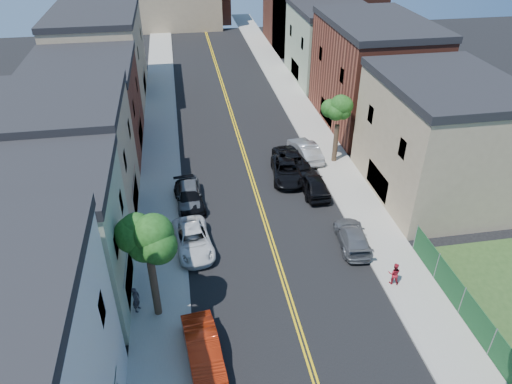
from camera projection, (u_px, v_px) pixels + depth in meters
name	position (u px, v px, depth m)	size (l,w,h in m)	color
sidewalk_left	(159.00, 127.00, 49.39)	(3.20, 100.00, 0.15)	gray
sidewalk_right	(306.00, 117.00, 51.62)	(3.20, 100.00, 0.15)	gray
curb_left	(176.00, 126.00, 49.64)	(0.30, 100.00, 0.15)	gray
curb_right	(290.00, 118.00, 51.38)	(0.30, 100.00, 0.15)	gray
bldg_left_palegrn	(40.00, 248.00, 26.41)	(9.00, 8.00, 8.50)	gray
bldg_left_tan_near	(66.00, 166.00, 33.72)	(9.00, 10.00, 9.00)	#998466
bldg_left_brick	(87.00, 111.00, 43.09)	(9.00, 12.00, 8.00)	brown
bldg_left_tan_far	(101.00, 57.00, 54.27)	(9.00, 16.00, 9.50)	#998466
bldg_right_tan	(437.00, 142.00, 36.84)	(9.00, 12.00, 9.00)	#998466
bldg_right_brick	(372.00, 76.00, 48.15)	(9.00, 14.00, 10.00)	brown
bldg_right_palegrn	(330.00, 45.00, 60.14)	(9.00, 12.00, 8.50)	gray
fence_right	(476.00, 321.00, 26.05)	(0.04, 15.00, 1.90)	#143F1E
tree_left_mid	(145.00, 225.00, 24.35)	(5.20, 5.20, 9.29)	#35221A
tree_right_far	(340.00, 103.00, 40.27)	(4.40, 4.40, 8.03)	#35221A
red_sedan	(203.00, 350.00, 24.79)	(1.70, 4.87, 1.60)	#AA240B
white_pickup	(193.00, 240.00, 32.60)	(2.42, 5.24, 1.46)	silver
grey_car_left	(189.00, 194.00, 37.34)	(1.90, 4.73, 1.61)	#575A5F
black_car_left	(189.00, 197.00, 37.11)	(1.98, 4.86, 1.41)	black
grey_car_right	(352.00, 237.00, 32.98)	(1.95, 4.80, 1.39)	#53565A
black_car_right	(313.00, 184.00, 38.62)	(1.94, 4.83, 1.64)	black
silver_car_right	(305.00, 150.00, 43.52)	(1.75, 5.01, 1.65)	#9A9CA1
dark_car_right_far	(290.00, 158.00, 42.46)	(2.49, 5.41, 1.50)	black
black_suv_lane	(287.00, 171.00, 40.55)	(2.47, 5.36, 1.49)	black
pedestrian_left	(136.00, 299.00, 27.53)	(0.63, 0.41, 1.72)	#28272F
pedestrian_right	(394.00, 274.00, 29.49)	(0.76, 0.59, 1.56)	maroon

